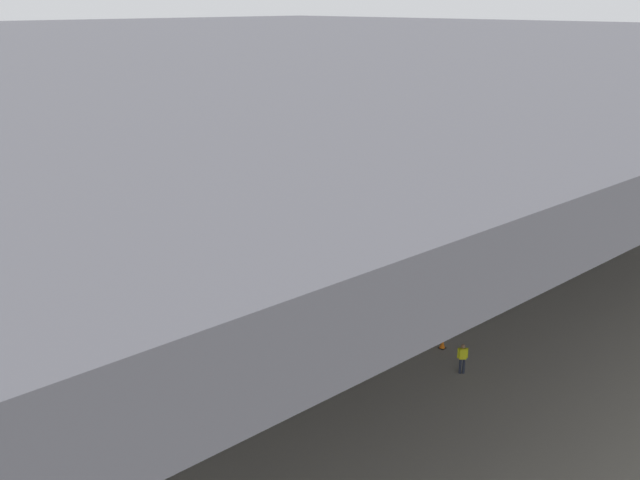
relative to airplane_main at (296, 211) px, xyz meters
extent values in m
plane|color=gray|center=(-0.34, 0.92, -3.43)|extent=(110.00, 110.00, 0.00)
cube|color=#38383D|center=(-0.34, 14.67, 11.49)|extent=(121.00, 99.00, 1.20)
cube|color=#4C4F54|center=(-0.34, -10.08, 10.49)|extent=(115.50, 0.50, 0.70)
cube|color=#4C4F54|center=(-0.34, 31.17, 10.49)|extent=(115.50, 0.50, 0.70)
cylinder|color=white|center=(-0.24, -0.58, 0.02)|extent=(13.89, 26.83, 3.69)
cone|color=white|center=(-6.11, -14.83, 0.02)|extent=(5.03, 5.47, 3.62)
cube|color=black|center=(-5.23, -12.67, 0.48)|extent=(3.88, 3.58, 0.81)
cone|color=white|center=(5.64, 13.67, 0.39)|extent=(5.15, 6.65, 3.14)
cube|color=navy|center=(4.75, 11.51, 4.88)|extent=(1.76, 3.81, 6.04)
cube|color=white|center=(6.75, 9.60, 0.57)|extent=(5.49, 4.58, 0.16)
cube|color=white|center=(1.98, 11.57, 0.57)|extent=(5.49, 4.58, 0.16)
cube|color=white|center=(10.30, -0.11, -0.35)|extent=(16.82, 12.08, 0.24)
cylinder|color=#9EA3A8|center=(7.82, -1.25, -1.00)|extent=(3.94, 5.31, 2.29)
cube|color=white|center=(-7.38, 7.18, -0.35)|extent=(16.82, 12.08, 0.24)
cylinder|color=#9EA3A8|center=(-6.43, 4.62, -1.00)|extent=(3.94, 5.31, 2.29)
cube|color=navy|center=(-0.24, -0.58, 0.30)|extent=(13.20, 25.00, 0.16)
cylinder|color=#9EA3A8|center=(-3.76, -9.11, -2.18)|extent=(0.20, 0.20, 1.15)
cylinder|color=black|center=(-3.76, -9.11, -2.98)|extent=(0.62, 0.95, 0.90)
cylinder|color=#9EA3A8|center=(3.04, 0.97, -2.18)|extent=(0.20, 0.20, 1.15)
cylinder|color=black|center=(3.04, 0.97, -2.98)|extent=(0.62, 0.95, 0.90)
cylinder|color=#9EA3A8|center=(-1.48, 2.83, -2.18)|extent=(0.20, 0.20, 1.15)
cylinder|color=black|center=(-1.48, 2.83, -2.98)|extent=(0.62, 0.95, 0.90)
cube|color=slate|center=(-3.34, -9.46, -3.08)|extent=(4.08, 2.83, 0.70)
cube|color=slate|center=(-3.34, -9.46, -1.26)|extent=(3.75, 2.55, 3.02)
cube|color=slate|center=(-1.74, -10.12, 0.20)|extent=(1.51, 1.62, 0.12)
cylinder|color=black|center=(-1.52, -9.56, 0.70)|extent=(0.06, 0.06, 1.00)
cylinder|color=black|center=(-1.97, -10.67, 0.70)|extent=(0.06, 0.06, 1.00)
cylinder|color=black|center=(-1.64, -9.40, -3.28)|extent=(0.32, 0.23, 0.30)
cylinder|color=black|center=(-2.17, -10.70, -3.28)|extent=(0.32, 0.23, 0.30)
cylinder|color=black|center=(-4.50, -8.22, -3.28)|extent=(0.32, 0.23, 0.30)
cylinder|color=black|center=(-5.04, -9.52, -3.28)|extent=(0.32, 0.23, 0.30)
cylinder|color=#232838|center=(-6.68, -19.74, -3.02)|extent=(0.14, 0.14, 0.81)
cylinder|color=#232838|center=(-6.81, -19.62, -3.02)|extent=(0.14, 0.14, 0.81)
cube|color=yellow|center=(-6.75, -19.68, -2.33)|extent=(0.41, 0.41, 0.57)
cylinder|color=yellow|center=(-6.58, -19.84, -2.30)|extent=(0.09, 0.09, 0.54)
cylinder|color=yellow|center=(-6.91, -19.53, -2.30)|extent=(0.09, 0.09, 0.54)
sphere|color=#8C6647|center=(-6.75, -19.68, -1.93)|extent=(0.22, 0.22, 0.22)
cylinder|color=#232838|center=(-1.57, -12.68, -3.03)|extent=(0.14, 0.14, 0.79)
cylinder|color=#232838|center=(-1.62, -12.85, -3.03)|extent=(0.14, 0.14, 0.79)
cube|color=orange|center=(-1.59, -12.77, -2.36)|extent=(0.32, 0.41, 0.56)
cylinder|color=orange|center=(-1.52, -12.55, -2.33)|extent=(0.09, 0.09, 0.53)
cylinder|color=orange|center=(-1.66, -12.98, -2.33)|extent=(0.09, 0.09, 0.53)
sphere|color=#8C6647|center=(-1.59, -12.77, -1.96)|extent=(0.21, 0.21, 0.21)
cube|color=black|center=(-5.11, -17.23, -3.41)|extent=(0.36, 0.36, 0.04)
cone|color=orange|center=(-5.11, -17.23, -3.11)|extent=(0.30, 0.30, 0.56)
cube|color=yellow|center=(7.92, 5.13, -2.88)|extent=(1.91, 2.48, 0.70)
cylinder|color=black|center=(8.14, 4.19, -3.21)|extent=(0.33, 0.48, 0.44)
cylinder|color=black|center=(7.12, 4.58, -3.21)|extent=(0.33, 0.48, 0.44)
cylinder|color=black|center=(8.72, 5.68, -3.21)|extent=(0.33, 0.48, 0.44)
cylinder|color=black|center=(7.69, 6.08, -3.21)|extent=(0.33, 0.48, 0.44)
camera|label=1|loc=(-36.27, -39.59, 14.67)|focal=42.77mm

